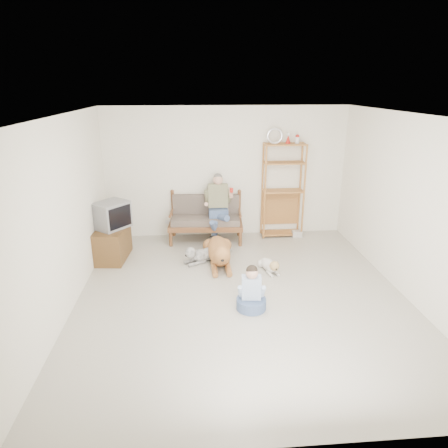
{
  "coord_description": "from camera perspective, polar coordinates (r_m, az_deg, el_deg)",
  "views": [
    {
      "loc": [
        -0.72,
        -5.42,
        3.08
      ],
      "look_at": [
        -0.19,
        1.0,
        0.83
      ],
      "focal_mm": 32.0,
      "sensor_mm": 36.0,
      "label": 1
    }
  ],
  "objects": [
    {
      "name": "shaggy_dog",
      "position": [
        7.39,
        -2.6,
        -4.25
      ],
      "size": [
        0.98,
        0.68,
        0.33
      ],
      "rotation": [
        0.0,
        0.0,
        -1.03
      ],
      "color": "white",
      "rests_on": "ground"
    },
    {
      "name": "wall_outlet",
      "position": [
        8.63,
        -7.98,
        0.27
      ],
      "size": [
        0.12,
        0.02,
        0.08
      ],
      "primitive_type": "cube",
      "color": "silver",
      "rests_on": "ground"
    },
    {
      "name": "wall_left",
      "position": [
        5.96,
        -21.86,
        0.95
      ],
      "size": [
        0.0,
        5.5,
        5.5
      ],
      "primitive_type": "plane",
      "rotation": [
        1.57,
        0.0,
        1.57
      ],
      "color": "white",
      "rests_on": "ground"
    },
    {
      "name": "etagere",
      "position": [
        8.44,
        8.4,
        4.86
      ],
      "size": [
        0.88,
        0.38,
        2.28
      ],
      "color": "#A66834",
      "rests_on": "ground"
    },
    {
      "name": "tv_stand",
      "position": [
        7.69,
        -15.68,
        -2.67
      ],
      "size": [
        0.58,
        0.94,
        0.6
      ],
      "rotation": [
        0.0,
        0.0,
        -0.1
      ],
      "color": "brown",
      "rests_on": "ground"
    },
    {
      "name": "loveseat",
      "position": [
        8.27,
        -2.64,
        0.95
      ],
      "size": [
        1.55,
        0.8,
        0.95
      ],
      "rotation": [
        0.0,
        0.0,
        -0.07
      ],
      "color": "brown",
      "rests_on": "ground"
    },
    {
      "name": "child",
      "position": [
        5.84,
        3.93,
        -9.84
      ],
      "size": [
        0.43,
        0.43,
        0.69
      ],
      "rotation": [
        0.0,
        0.0,
        -0.11
      ],
      "color": "#495E87",
      "rests_on": "ground"
    },
    {
      "name": "book_stack",
      "position": [
        8.69,
        10.38,
        -1.37
      ],
      "size": [
        0.21,
        0.15,
        0.13
      ],
      "primitive_type": "cube",
      "rotation": [
        0.0,
        0.0,
        -0.03
      ],
      "color": "silver",
      "rests_on": "ground"
    },
    {
      "name": "ceiling",
      "position": [
        5.48,
        2.98,
        15.26
      ],
      "size": [
        5.5,
        5.5,
        0.0
      ],
      "primitive_type": "plane",
      "rotation": [
        3.14,
        0.0,
        0.0
      ],
      "color": "white",
      "rests_on": "ground"
    },
    {
      "name": "man",
      "position": [
        8.06,
        -0.93,
        1.65
      ],
      "size": [
        0.53,
        0.76,
        1.23
      ],
      "color": "#495E87",
      "rests_on": "loveseat"
    },
    {
      "name": "terrier",
      "position": [
        7.01,
        6.59,
        -5.92
      ],
      "size": [
        0.31,
        0.7,
        0.26
      ],
      "rotation": [
        0.0,
        0.0,
        0.23
      ],
      "color": "silver",
      "rests_on": "ground"
    },
    {
      "name": "wall_front",
      "position": [
        3.26,
        9.09,
        -13.07
      ],
      "size": [
        5.0,
        0.0,
        5.0
      ],
      "primitive_type": "plane",
      "rotation": [
        -1.57,
        0.0,
        0.0
      ],
      "color": "white",
      "rests_on": "ground"
    },
    {
      "name": "wall_back",
      "position": [
        8.38,
        0.33,
        7.34
      ],
      "size": [
        5.0,
        0.0,
        5.0
      ],
      "primitive_type": "plane",
      "rotation": [
        1.57,
        0.0,
        0.0
      ],
      "color": "white",
      "rests_on": "ground"
    },
    {
      "name": "wall_right",
      "position": [
        6.54,
        25.06,
        2.06
      ],
      "size": [
        0.0,
        5.5,
        5.5
      ],
      "primitive_type": "plane",
      "rotation": [
        1.57,
        0.0,
        -1.57
      ],
      "color": "white",
      "rests_on": "ground"
    },
    {
      "name": "floor",
      "position": [
        6.27,
        2.55,
        -10.17
      ],
      "size": [
        5.5,
        5.5,
        0.0
      ],
      "primitive_type": "plane",
      "color": "beige",
      "rests_on": "ground"
    },
    {
      "name": "crt_tv",
      "position": [
        7.54,
        -15.77,
        1.24
      ],
      "size": [
        0.73,
        0.75,
        0.48
      ],
      "rotation": [
        0.0,
        0.0,
        -0.68
      ],
      "color": "slate",
      "rests_on": "tv_stand"
    },
    {
      "name": "golden_retriever",
      "position": [
        7.28,
        -0.68,
        -3.99
      ],
      "size": [
        0.43,
        1.67,
        0.51
      ],
      "rotation": [
        0.0,
        0.0,
        0.01
      ],
      "color": "#A66A39",
      "rests_on": "ground"
    }
  ]
}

